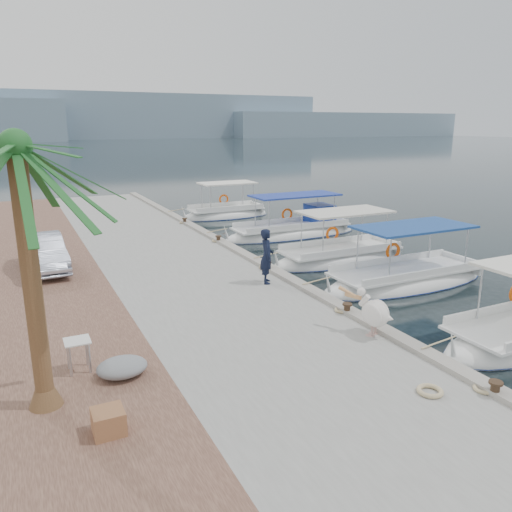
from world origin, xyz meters
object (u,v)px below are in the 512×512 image
Objects in this scene: fishing_caique_e at (226,215)px; fisherman at (267,256)px; fishing_caique_d at (293,233)px; pelican at (374,312)px; fishing_caique_c at (340,259)px; fishing_caique_b at (406,281)px; date_palm at (16,148)px; parked_car at (43,253)px.

fisherman is (-4.60, -14.79, 1.32)m from fishing_caique_e.
fishing_caique_e is (-1.10, 6.77, -0.06)m from fishing_caique_d.
fishing_caique_d is 5.13× the size of pelican.
fishing_caique_d is at bearing 68.30° from pelican.
fisherman is (-0.47, 5.13, 0.33)m from pelican.
pelican is (-4.48, -7.78, 1.00)m from fishing_caique_c.
fishing_caique_c is at bearing 95.11° from fishing_caique_b.
parked_car is (0.62, 10.11, -4.25)m from date_palm.
fishing_caique_b is 14.33m from date_palm.
fishing_caique_c is 15.52m from date_palm.
fisherman is 0.32× the size of date_palm.
fisherman is at bearing 168.28° from fishing_caique_b.
date_palm is at bearing 179.47° from pelican.
fishing_caique_c is 9.03m from pelican.
fishing_caique_b is at bearing 17.29° from date_palm.
date_palm is (-7.42, -5.06, 3.97)m from fisherman.
pelican is at bearing -101.71° from fishing_caique_e.
fishing_caique_b is at bearing -84.89° from fishing_caique_c.
fisherman is at bearing -151.85° from fishing_caique_c.
fishing_caique_d and fishing_caique_e have the same top height.
fishing_caique_b is at bearing 39.92° from pelican.
fishing_caique_c is at bearing -38.92° from fisherman.
fisherman is (-4.96, -2.65, 1.32)m from fishing_caique_c.
fishing_caique_b reaches higher than pelican.
fisherman reaches higher than fishing_caique_d.
date_palm is 10.98m from parked_car.
fishing_caique_e is 15.55m from fisherman.
parked_car is (-6.80, 5.05, -0.28)m from fisherman.
fishing_caique_c is at bearing -88.34° from fishing_caique_e.
parked_car is (-7.28, 10.18, 0.05)m from pelican.
fishing_caique_c is at bearing 31.91° from date_palm.
fishing_caique_d reaches higher than parked_car.
fishing_caique_c is 12.05m from parked_car.
fishing_caique_b is 3.81× the size of fisherman.
fishing_caique_d is 12.90m from parked_car.
fishing_caique_e is (-0.69, 15.89, 0.00)m from fishing_caique_b.
fisherman reaches higher than pelican.
fisherman is 9.82m from date_palm.
date_palm is (-12.38, -7.71, 5.30)m from fishing_caique_c.
fishing_caique_e is at bearing 91.66° from fishing_caique_c.
fishing_caique_d is 9.93m from fisherman.
pelican is 0.38× the size of parked_car.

